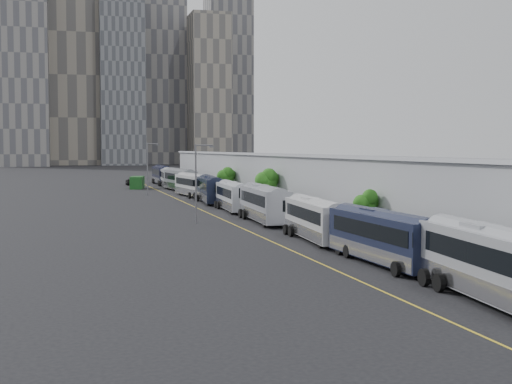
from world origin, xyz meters
name	(u,v)px	position (x,y,z in m)	size (l,w,h in m)	color
sidewalk	(304,214)	(9.00, 55.00, 0.06)	(10.00, 170.00, 0.12)	gray
lane_line	(217,217)	(-1.50, 55.00, 0.01)	(0.12, 160.00, 0.02)	gold
depot	(336,185)	(12.99, 55.00, 3.51)	(12.45, 160.40, 7.20)	gray
skyline	(96,57)	(-2.90, 324.16, 50.85)	(145.00, 64.00, 120.00)	slate
bus_0	(498,271)	(2.72, 7.01, 1.65)	(3.79, 13.54, 3.91)	#91949A
bus_1	(383,242)	(2.43, 19.71, 1.55)	(2.95, 12.61, 3.66)	#161B32
bus_2	(316,223)	(2.31, 32.55, 1.51)	(3.31, 12.39, 3.58)	#BBBBBD
bus_3	(264,207)	(2.17, 48.14, 1.65)	(3.37, 13.50, 3.91)	gray
bus_4	(233,199)	(2.10, 62.14, 1.53)	(3.18, 12.54, 3.63)	silver
bus_5	(211,192)	(1.99, 75.63, 1.63)	(3.71, 13.34, 3.85)	black
bus_6	(192,187)	(1.81, 89.65, 1.58)	(3.82, 12.96, 3.73)	silver
bus_7	(180,182)	(2.21, 104.77, 1.73)	(4.13, 14.20, 4.09)	slate
bus_8	(169,179)	(2.04, 118.56, 1.64)	(3.57, 13.42, 3.88)	#ACB1B7
bus_9	(162,176)	(2.30, 130.18, 1.72)	(3.09, 13.98, 4.08)	black
tree_1	(365,204)	(5.86, 30.48, 3.17)	(1.87, 1.87, 4.13)	black
tree_2	(266,180)	(5.45, 58.93, 3.96)	(2.70, 2.70, 5.32)	black
tree_3	(226,176)	(5.51, 81.59, 3.57)	(2.59, 2.59, 4.87)	black
street_lamp_near	(198,177)	(-4.79, 49.03, 4.79)	(2.04, 0.22, 8.23)	#59595E
street_lamp_far	(149,166)	(-4.88, 92.63, 5.00)	(2.04, 0.22, 8.63)	#59595E
shipping_container	(137,183)	(-4.57, 114.89, 1.17)	(2.33, 6.26, 2.34)	#144116
suv	(132,182)	(-4.38, 127.85, 0.70)	(2.33, 5.04, 1.40)	black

